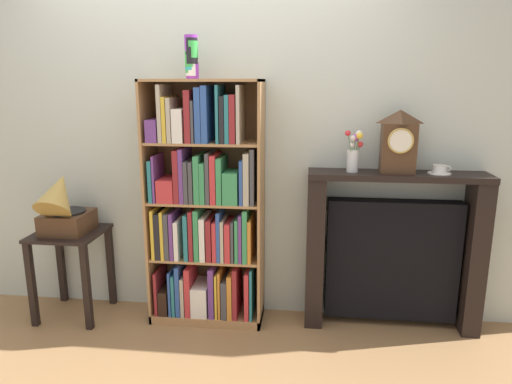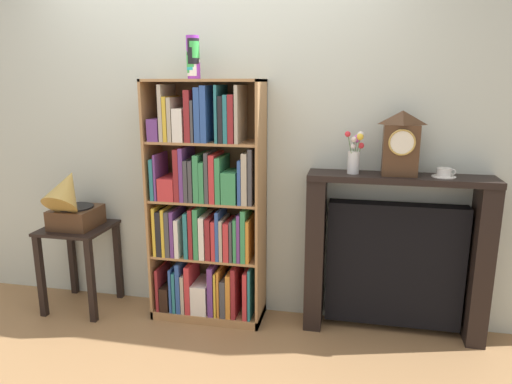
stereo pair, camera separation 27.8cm
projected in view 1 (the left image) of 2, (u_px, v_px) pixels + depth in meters
name	position (u px, v px, depth m)	size (l,w,h in m)	color
ground_plane	(206.00, 324.00, 3.30)	(7.93, 6.40, 0.02)	#997047
wall_back	(231.00, 136.00, 3.27)	(4.93, 0.08, 2.60)	beige
bookshelf	(205.00, 214.00, 3.20)	(0.79, 0.32, 1.69)	#A87A4C
cup_stack	(192.00, 57.00, 2.96)	(0.09, 0.09, 0.27)	purple
side_table_left	(71.00, 254.00, 3.33)	(0.46, 0.45, 0.63)	black
gramophone	(62.00, 206.00, 3.20)	(0.30, 0.43, 0.49)	#472D1C
fireplace_mantel	(392.00, 252.00, 3.17)	(1.17, 0.26, 1.09)	black
mantel_clock	(399.00, 142.00, 2.97)	(0.22, 0.14, 0.41)	#472D1C
flower_vase	(354.00, 152.00, 3.03)	(0.12, 0.13, 0.28)	silver
teacup_with_saucer	(440.00, 170.00, 2.99)	(0.15, 0.15, 0.06)	white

